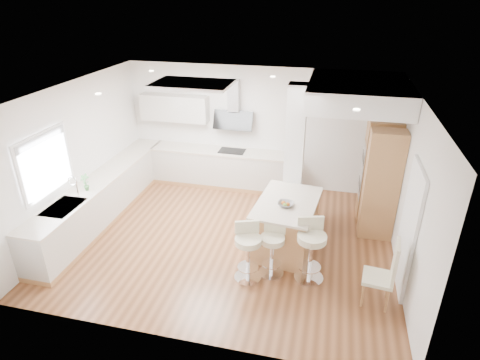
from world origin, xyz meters
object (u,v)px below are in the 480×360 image
(peninsula, at_px, (286,224))
(bar_stool_c, at_px, (311,247))
(bar_stool_a, at_px, (248,249))
(bar_stool_b, at_px, (272,247))
(dining_chair, at_px, (386,272))

(peninsula, bearing_deg, bar_stool_c, -52.65)
(bar_stool_a, distance_m, bar_stool_b, 0.42)
(bar_stool_b, distance_m, bar_stool_c, 0.62)
(peninsula, height_order, bar_stool_b, peninsula)
(bar_stool_c, bearing_deg, peninsula, 105.02)
(peninsula, xyz_separation_m, bar_stool_a, (-0.48, -1.03, 0.09))
(bar_stool_c, bearing_deg, dining_chair, -33.62)
(peninsula, xyz_separation_m, bar_stool_c, (0.49, -0.81, 0.13))
(peninsula, height_order, bar_stool_c, bar_stool_c)
(bar_stool_b, xyz_separation_m, dining_chair, (1.72, -0.33, 0.07))
(bar_stool_b, height_order, bar_stool_c, bar_stool_c)
(bar_stool_a, height_order, bar_stool_c, bar_stool_c)
(peninsula, height_order, dining_chair, dining_chair)
(bar_stool_b, xyz_separation_m, bar_stool_c, (0.61, 0.02, 0.08))
(bar_stool_b, bearing_deg, dining_chair, -5.87)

